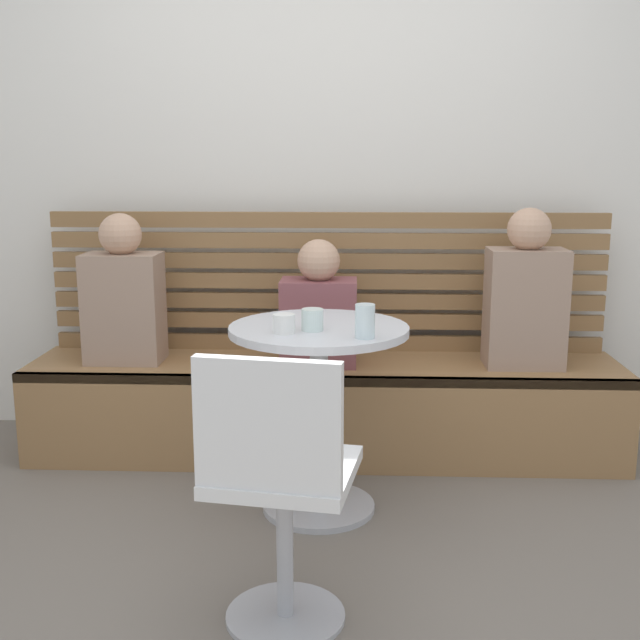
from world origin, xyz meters
TOP-DOWN VIEW (x-y plane):
  - ground at (0.00, 0.00)m, footprint 8.00×8.00m
  - back_wall at (0.00, 1.64)m, footprint 5.20×0.10m
  - booth_bench at (0.00, 1.20)m, footprint 2.70×0.52m
  - booth_backrest at (0.00, 1.44)m, footprint 2.65×0.04m
  - cafe_table at (0.00, 0.60)m, footprint 0.68×0.68m
  - white_chair at (-0.08, -0.21)m, footprint 0.46×0.46m
  - person_adult at (0.89, 1.18)m, footprint 0.34×0.22m
  - person_child_left at (-0.91, 1.18)m, footprint 0.34×0.22m
  - person_child_middle at (-0.03, 1.17)m, footprint 0.34×0.22m
  - cup_glass_tall at (0.17, 0.41)m, footprint 0.07×0.07m
  - cup_glass_short at (-0.02, 0.52)m, footprint 0.08×0.08m
  - cup_ceramic_white at (-0.12, 0.47)m, footprint 0.08×0.08m

SIDE VIEW (x-z plane):
  - ground at x=0.00m, z-range 0.00..0.00m
  - booth_bench at x=0.00m, z-range 0.00..0.44m
  - white_chair at x=-0.08m, z-range 0.04..0.89m
  - cafe_table at x=0.00m, z-range 0.15..0.89m
  - person_child_middle at x=-0.03m, z-range 0.40..0.97m
  - person_child_left at x=-0.91m, z-range 0.40..1.08m
  - person_adult at x=0.89m, z-range 0.40..1.11m
  - cup_ceramic_white at x=-0.12m, z-range 0.74..0.81m
  - booth_backrest at x=0.00m, z-range 0.44..1.11m
  - cup_glass_short at x=-0.02m, z-range 0.74..0.82m
  - cup_glass_tall at x=0.17m, z-range 0.74..0.86m
  - back_wall at x=0.00m, z-range 0.00..2.90m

